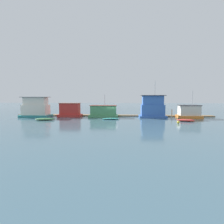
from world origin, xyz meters
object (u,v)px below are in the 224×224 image
Objects in this scene: dinghy_red at (186,120)px; buoy_yellow at (178,122)px; houseboat_blue at (153,108)px; houseboat_orange at (189,112)px; dinghy_green at (45,119)px; dinghy_teal at (111,119)px; houseboat_teal at (36,108)px; mooring_post_centre at (95,112)px; houseboat_red at (70,110)px; mooring_post_near_right at (111,113)px; houseboat_green at (104,112)px; mooring_post_far_right at (172,113)px.

buoy_yellow reaches higher than dinghy_red.
houseboat_orange is (8.58, -0.24, -0.98)m from houseboat_blue.
dinghy_green is 14.28m from dinghy_teal.
houseboat_teal is 1.89× the size of dinghy_red.
houseboat_blue is 2.14× the size of dinghy_teal.
mooring_post_centre is at bearing 128.09° from dinghy_teal.
houseboat_teal is 1.24× the size of houseboat_red.
mooring_post_near_right is at bearing 0.00° from mooring_post_centre.
buoy_yellow reaches higher than dinghy_teal.
houseboat_red is at bearing 64.06° from dinghy_green.
houseboat_green is 2.87m from mooring_post_centre.
houseboat_teal is at bearing -171.79° from mooring_post_centre.
dinghy_teal is at bearing 9.21° from dinghy_green.
mooring_post_near_right is (4.30, 0.00, -0.17)m from mooring_post_centre.
houseboat_teal is 8.21m from dinghy_green.
dinghy_red is (26.27, -6.71, -1.35)m from houseboat_red.
houseboat_teal is at bearing 168.77° from dinghy_teal.
houseboat_blue reaches higher than buoy_yellow.
dinghy_red is at bearing 0.39° from dinghy_green.
mooring_post_far_right is 11.16m from buoy_yellow.
dinghy_red is at bearing -48.97° from houseboat_blue.
mooring_post_far_right is 1.09× the size of mooring_post_near_right.
houseboat_red is 0.89× the size of houseboat_orange.
mooring_post_centre is at bearing 175.83° from houseboat_orange.
houseboat_orange is 3.02× the size of mooring_post_centre.
dinghy_red is at bearing -9.63° from houseboat_teal.
dinghy_green is at bearing -49.95° from houseboat_teal.
houseboat_teal reaches higher than houseboat_red.
buoy_yellow is at bearing -5.86° from dinghy_green.
dinghy_green reaches higher than dinghy_teal.
mooring_post_centre reaches higher than dinghy_green.
houseboat_orange is at bearing -0.76° from houseboat_red.
houseboat_blue is 1.38× the size of houseboat_orange.
houseboat_red is 8.55m from houseboat_green.
houseboat_green is 17.11m from mooring_post_far_right.
houseboat_red is at bearing 165.68° from dinghy_red.
mooring_post_centre is at bearing 180.00° from mooring_post_far_right.
dinghy_red is (-2.87, -6.32, -1.21)m from houseboat_orange.
houseboat_red is 11.42× the size of buoy_yellow.
houseboat_red reaches higher than dinghy_teal.
houseboat_blue is at bearing 131.03° from dinghy_red.
dinghy_teal is at bearing -11.23° from houseboat_teal.
houseboat_orange is 3.96m from mooring_post_far_right.
mooring_post_near_right is at bearing 30.82° from dinghy_green.
mooring_post_near_right is at bearing 7.11° from houseboat_red.
mooring_post_far_right is at bearing 94.87° from dinghy_red.
houseboat_red is at bearing 178.91° from houseboat_green.
dinghy_green is 8.69× the size of buoy_yellow.
dinghy_green is (5.13, -6.10, -1.97)m from houseboat_teal.
mooring_post_far_right is (34.07, 2.10, -1.24)m from houseboat_teal.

